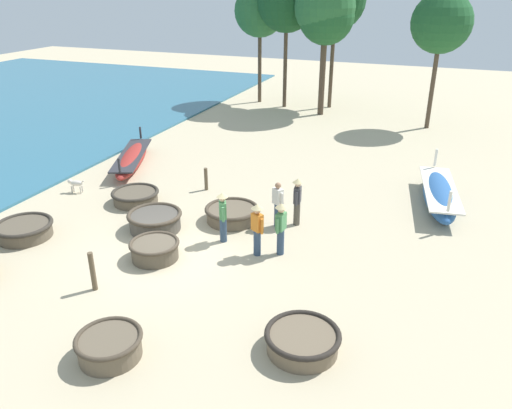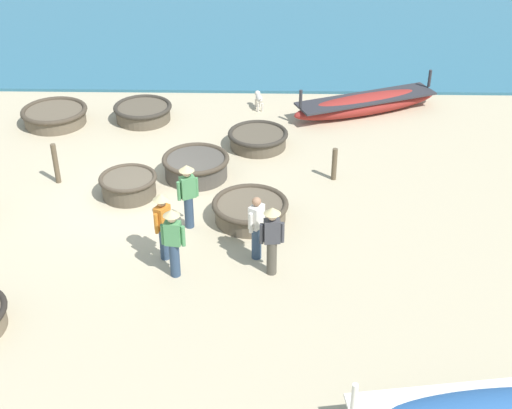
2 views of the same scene
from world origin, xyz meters
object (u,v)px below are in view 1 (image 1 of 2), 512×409
coracle_tilted (232,213)px  tree_center (336,0)px  coracle_nearest (109,345)px  coracle_far_left (155,249)px  fisherman_hauling (223,214)px  dog (75,184)px  fisherman_standing_left (281,225)px  fisherman_with_hat (297,199)px  mooring_post_shoreline (206,179)px  tree_left_mid (441,23)px  long_boat_green_hull (439,194)px  mooring_post_mid_beach (93,271)px  coracle_center (135,196)px  tree_right_mid (287,2)px  coracle_beside_post (303,340)px  fisherman_crouching (278,203)px  fisherman_by_coracle (257,226)px  tree_leftmost (260,11)px  coracle_far_right (155,220)px  tree_tall_back (325,8)px  coracle_weathered (24,229)px  tree_rightmost (326,17)px  long_boat_ochre_hull (132,159)px

coracle_tilted → tree_center: 18.75m
coracle_nearest → coracle_far_left: 4.25m
fisherman_hauling → dog: 7.20m
fisherman_standing_left → fisherman_with_hat: (-0.12, 2.08, 0.00)m
fisherman_standing_left → mooring_post_shoreline: 5.74m
coracle_nearest → fisherman_standing_left: size_ratio=0.89×
coracle_nearest → tree_left_mid: size_ratio=0.21×
tree_center → fisherman_with_hat: bearing=-80.1°
long_boat_green_hull → fisherman_hauling: fisherman_hauling is taller
coracle_tilted → fisherman_hauling: (0.34, -1.45, 0.68)m
mooring_post_mid_beach → fisherman_standing_left: bearing=41.9°
dog → coracle_center: bearing=0.5°
coracle_center → tree_left_mid: 18.19m
tree_right_mid → coracle_beside_post: bearing=-70.8°
coracle_nearest → coracle_tilted: coracle_nearest is taller
fisherman_crouching → dog: size_ratio=2.32×
coracle_center → fisherman_by_coracle: fisherman_by_coracle is taller
fisherman_with_hat → tree_center: tree_center is taller
coracle_nearest → fisherman_hauling: (0.10, 5.74, 0.66)m
coracle_beside_post → long_boat_green_hull: bearing=75.6°
mooring_post_mid_beach → tree_left_mid: size_ratio=0.16×
tree_leftmost → mooring_post_mid_beach: bearing=-80.2°
fisherman_with_hat → fisherman_crouching: (-0.57, -0.34, -0.12)m
fisherman_hauling → coracle_tilted: bearing=103.2°
coracle_far_right → fisherman_crouching: size_ratio=1.15×
fisherman_standing_left → tree_tall_back: size_ratio=0.21×
coracle_tilted → mooring_post_shoreline: bearing=133.4°
coracle_nearest → tree_leftmost: size_ratio=0.20×
tree_left_mid → tree_right_mid: size_ratio=0.87×
fisherman_crouching → tree_center: (-2.44, 17.49, 5.64)m
fisherman_by_coracle → tree_center: bearing=97.3°
coracle_weathered → tree_right_mid: 21.26m
coracle_tilted → fisherman_crouching: fisherman_crouching is taller
coracle_tilted → mooring_post_shoreline: (-2.06, 2.18, 0.17)m
coracle_center → fisherman_by_coracle: bearing=-19.4°
tree_tall_back → long_boat_green_hull: bearing=-57.1°
coracle_nearest → fisherman_with_hat: fisherman_with_hat is taller
tree_left_mid → long_boat_green_hull: bearing=-84.1°
fisherman_standing_left → fisherman_by_coracle: size_ratio=1.00×
coracle_weathered → fisherman_crouching: (7.31, 3.69, 0.56)m
coracle_far_right → fisherman_by_coracle: fisherman_by_coracle is taller
fisherman_by_coracle → tree_rightmost: size_ratio=0.23×
fisherman_standing_left → fisherman_crouching: bearing=111.7°
mooring_post_mid_beach → long_boat_green_hull: bearing=47.8°
tree_right_mid → tree_center: bearing=18.2°
coracle_center → tree_left_mid: bearing=57.4°
coracle_far_right → tree_leftmost: tree_leftmost is taller
coracle_far_right → coracle_far_left: size_ratio=1.21×
coracle_far_right → dog: (-4.55, 1.60, 0.04)m
long_boat_ochre_hull → tree_rightmost: tree_rightmost is taller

